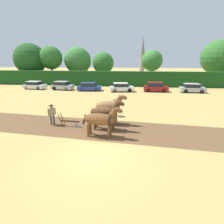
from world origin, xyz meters
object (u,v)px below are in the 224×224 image
draft_horse_lead_right (105,112)px  parked_car_left (62,86)px  tree_center (103,63)px  farmer_beside_team (115,106)px  tree_far_left (30,59)px  church_spire (142,54)px  draft_horse_lead_left (101,119)px  plow (72,123)px  farmer_at_plow (52,113)px  tree_center_left (78,61)px  draft_horse_trail_left (109,107)px  tree_right (218,57)px  parked_car_right (192,88)px  tree_left (51,58)px  parked_car_center_left (89,87)px  parked_car_far_left (35,85)px  parked_car_center (121,87)px  parked_car_center_right (155,87)px

draft_horse_lead_right → parked_car_left: 20.66m
tree_center → farmer_beside_team: size_ratio=4.31×
tree_far_left → church_spire: 46.73m
draft_horse_lead_left → parked_car_left: draft_horse_lead_left is taller
draft_horse_lead_left → farmer_beside_team: size_ratio=1.79×
tree_center → draft_horse_lead_right: 30.15m
farmer_beside_team → plow: bearing=-126.0°
farmer_at_plow → tree_center_left: bearing=145.4°
tree_far_left → draft_horse_lead_right: tree_far_left is taller
tree_far_left → church_spire: size_ratio=0.62×
draft_horse_lead_left → farmer_at_plow: size_ratio=1.70×
draft_horse_trail_left → farmer_beside_team: (0.23, 2.12, -0.53)m
tree_right → parked_car_right: bearing=-125.0°
plow → parked_car_left: size_ratio=0.45×
tree_left → plow: (14.58, -28.25, -5.35)m
parked_car_center_left → farmer_at_plow: bearing=-93.0°
draft_horse_trail_left → plow: draft_horse_trail_left is taller
farmer_at_plow → parked_car_center_left: size_ratio=0.40×
draft_horse_trail_left → parked_car_far_left: (-16.16, 16.64, -0.77)m
parked_car_center_left → tree_center_left: bearing=107.3°
parked_car_far_left → parked_car_center: size_ratio=0.99×
parked_car_far_left → tree_right: bearing=24.6°
church_spire → draft_horse_trail_left: church_spire is taller
draft_horse_trail_left → farmer_at_plow: draft_horse_trail_left is taller
tree_right → farmer_beside_team: bearing=-127.0°
tree_far_left → church_spire: (27.90, 37.42, 2.27)m
tree_left → tree_center: 12.37m
draft_horse_lead_left → tree_center: bearing=104.1°
farmer_at_plow → plow: bearing=34.1°
tree_center_left → farmer_at_plow: 31.36m
plow → parked_car_left: bearing=119.1°
farmer_at_plow → parked_car_left: size_ratio=0.42×
parked_car_center_left → parked_car_far_left: bearing=169.6°
tree_left → tree_center_left: tree_left is taller
farmer_at_plow → parked_car_far_left: farmer_at_plow is taller
draft_horse_lead_left → parked_car_center_right: bearing=77.7°
draft_horse_lead_right → parked_car_center_right: (5.80, 17.70, -0.59)m
draft_horse_lead_left → farmer_beside_team: 4.80m
draft_horse_lead_left → plow: draft_horse_lead_left is taller
parked_car_center_right → parked_car_right: (5.93, -0.02, -0.06)m
draft_horse_lead_right → parked_car_left: (-10.62, 17.71, -0.63)m
tree_right → draft_horse_lead_left: bearing=-123.2°
draft_horse_lead_right → farmer_beside_team: (0.34, 3.44, -0.43)m
parked_car_center → church_spire: bearing=74.5°
parked_car_center_left → tree_right: bearing=19.2°
parked_car_center_left → parked_car_center_right: (11.38, 0.41, 0.08)m
tree_far_left → tree_right: bearing=2.5°
parked_car_left → parked_car_center: bearing=4.4°
tree_far_left → parked_car_center_right: size_ratio=2.24×
parked_car_far_left → parked_car_center: (16.13, -0.89, 0.02)m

